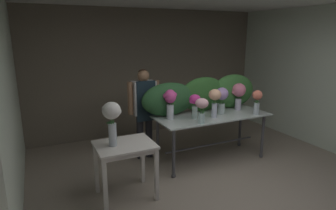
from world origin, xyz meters
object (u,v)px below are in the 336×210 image
object	(u,v)px
side_table_white	(125,151)
vase_magenta_anemones	(195,103)
florist	(144,105)
vase_white_roses_tall	(112,117)
vase_blush_dahlias	(202,107)
vase_peach_hydrangea	(215,99)
vase_coral_tulips	(257,100)
vase_lilac_roses	(222,97)
vase_rosy_snapdragons	(239,93)
vase_fuchsia_peonies	(170,102)
display_table_glass	(212,122)

from	to	relation	value
side_table_white	vase_magenta_anemones	bearing A→B (deg)	18.55
side_table_white	florist	xyz separation A→B (m)	(0.68, 1.07, 0.31)
vase_white_roses_tall	vase_blush_dahlias	bearing A→B (deg)	6.99
side_table_white	vase_peach_hydrangea	size ratio (longest dim) A/B	1.61
vase_coral_tulips	vase_lilac_roses	bearing A→B (deg)	151.04
side_table_white	vase_rosy_snapdragons	bearing A→B (deg)	14.47
vase_rosy_snapdragons	vase_coral_tulips	xyz separation A→B (m)	(0.08, -0.39, -0.05)
vase_magenta_anemones	vase_rosy_snapdragons	size ratio (longest dim) A/B	0.83
vase_lilac_roses	vase_white_roses_tall	world-z (taller)	vase_white_roses_tall
vase_peach_hydrangea	vase_fuchsia_peonies	world-z (taller)	vase_fuchsia_peonies
display_table_glass	vase_lilac_roses	size ratio (longest dim) A/B	4.25
vase_magenta_anemones	vase_peach_hydrangea	bearing A→B (deg)	-13.78
display_table_glass	vase_white_roses_tall	size ratio (longest dim) A/B	3.37
vase_white_roses_tall	vase_fuchsia_peonies	bearing A→B (deg)	28.05
display_table_glass	florist	distance (m)	1.19
display_table_glass	vase_fuchsia_peonies	xyz separation A→B (m)	(-0.75, 0.09, 0.42)
vase_fuchsia_peonies	vase_coral_tulips	size ratio (longest dim) A/B	1.16
vase_fuchsia_peonies	vase_coral_tulips	world-z (taller)	vase_fuchsia_peonies
side_table_white	florist	world-z (taller)	florist
side_table_white	florist	size ratio (longest dim) A/B	0.48
side_table_white	vase_blush_dahlias	distance (m)	1.35
display_table_glass	vase_blush_dahlias	bearing A→B (deg)	-141.94
florist	vase_fuchsia_peonies	distance (m)	0.57
vase_coral_tulips	florist	bearing A→B (deg)	153.20
vase_blush_dahlias	vase_white_roses_tall	world-z (taller)	vase_white_roses_tall
vase_fuchsia_peonies	vase_peach_hydrangea	bearing A→B (deg)	-17.41
display_table_glass	side_table_white	bearing A→B (deg)	-163.65
florist	vase_lilac_roses	distance (m)	1.33
vase_lilac_roses	vase_blush_dahlias	distance (m)	0.67
florist	vase_blush_dahlias	size ratio (longest dim) A/B	4.01
vase_magenta_anemones	vase_blush_dahlias	world-z (taller)	vase_magenta_anemones
vase_white_roses_tall	display_table_glass	bearing A→B (deg)	15.04
vase_blush_dahlias	vase_rosy_snapdragons	bearing A→B (deg)	22.18
vase_blush_dahlias	vase_white_roses_tall	bearing A→B (deg)	-173.01
vase_magenta_anemones	vase_coral_tulips	world-z (taller)	vase_coral_tulips
vase_blush_dahlias	vase_coral_tulips	world-z (taller)	vase_coral_tulips
vase_peach_hydrangea	vase_white_roses_tall	world-z (taller)	vase_white_roses_tall
vase_magenta_anemones	vase_rosy_snapdragons	xyz separation A→B (m)	(0.99, 0.15, 0.06)
display_table_glass	vase_magenta_anemones	xyz separation A→B (m)	(-0.37, -0.05, 0.39)
vase_magenta_anemones	vase_fuchsia_peonies	bearing A→B (deg)	159.57
vase_white_roses_tall	vase_rosy_snapdragons	bearing A→B (deg)	13.59
vase_rosy_snapdragons	florist	bearing A→B (deg)	163.62
vase_white_roses_tall	florist	bearing A→B (deg)	52.31
side_table_white	vase_lilac_roses	world-z (taller)	vase_lilac_roses
florist	vase_rosy_snapdragons	xyz separation A→B (m)	(1.62, -0.48, 0.16)
vase_peach_hydrangea	vase_blush_dahlias	size ratio (longest dim) A/B	1.20
display_table_glass	vase_white_roses_tall	world-z (taller)	vase_white_roses_tall
display_table_glass	vase_magenta_anemones	size ratio (longest dim) A/B	4.88
vase_lilac_roses	display_table_glass	bearing A→B (deg)	-179.62
vase_fuchsia_peonies	vase_white_roses_tall	distance (m)	1.23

